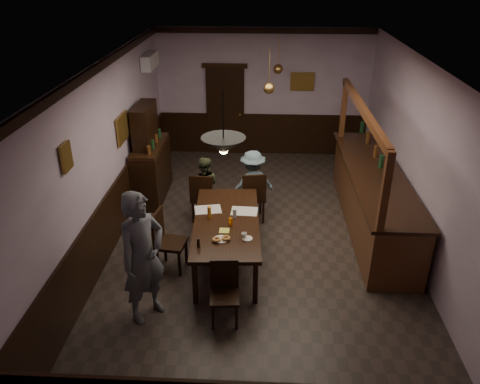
# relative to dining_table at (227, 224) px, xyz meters

# --- Properties ---
(room) EXTENTS (5.01, 8.01, 3.01)m
(room) POSITION_rel_dining_table_xyz_m (0.52, 0.69, 0.81)
(room) COLOR #2D2621
(room) RESTS_ON ground
(dining_table) EXTENTS (1.12, 2.25, 0.75)m
(dining_table) POSITION_rel_dining_table_xyz_m (0.00, 0.00, 0.00)
(dining_table) COLOR black
(dining_table) RESTS_ON ground
(chair_far_left) EXTENTS (0.46, 0.46, 0.96)m
(chair_far_left) POSITION_rel_dining_table_xyz_m (-0.53, 1.24, -0.16)
(chair_far_left) COLOR black
(chair_far_left) RESTS_ON ground
(chair_far_right) EXTENTS (0.49, 0.49, 0.99)m
(chair_far_right) POSITION_rel_dining_table_xyz_m (0.39, 1.29, -0.14)
(chair_far_right) COLOR black
(chair_far_right) RESTS_ON ground
(chair_near) EXTENTS (0.41, 0.41, 0.88)m
(chair_near) POSITION_rel_dining_table_xyz_m (0.07, -1.33, -0.20)
(chair_near) COLOR black
(chair_near) RESTS_ON ground
(chair_side) EXTENTS (0.49, 0.49, 0.99)m
(chair_side) POSITION_rel_dining_table_xyz_m (-0.92, -0.24, -0.14)
(chair_side) COLOR black
(chair_side) RESTS_ON ground
(person_standing) EXTENTS (0.77, 0.81, 1.87)m
(person_standing) POSITION_rel_dining_table_xyz_m (-0.98, -1.31, 0.25)
(person_standing) COLOR slate
(person_standing) RESTS_ON ground
(person_seated_left) EXTENTS (0.57, 0.44, 1.16)m
(person_seated_left) POSITION_rel_dining_table_xyz_m (-0.53, 1.52, -0.11)
(person_seated_left) COLOR #414A2C
(person_seated_left) RESTS_ON ground
(person_seated_right) EXTENTS (0.94, 0.73, 1.28)m
(person_seated_right) POSITION_rel_dining_table_xyz_m (0.36, 1.57, -0.05)
(person_seated_right) COLOR slate
(person_seated_right) RESTS_ON ground
(newspaper_left) EXTENTS (0.47, 0.38, 0.01)m
(newspaper_left) POSITION_rel_dining_table_xyz_m (-0.32, 0.33, 0.07)
(newspaper_left) COLOR silver
(newspaper_left) RESTS_ON dining_table
(newspaper_right) EXTENTS (0.43, 0.32, 0.01)m
(newspaper_right) POSITION_rel_dining_table_xyz_m (0.26, 0.30, 0.07)
(newspaper_right) COLOR silver
(newspaper_right) RESTS_ON dining_table
(napkin) EXTENTS (0.16, 0.16, 0.00)m
(napkin) POSITION_rel_dining_table_xyz_m (-0.01, -0.30, 0.07)
(napkin) COLOR #D5DB50
(napkin) RESTS_ON dining_table
(saucer) EXTENTS (0.15, 0.15, 0.01)m
(saucer) POSITION_rel_dining_table_xyz_m (0.34, -0.51, 0.07)
(saucer) COLOR white
(saucer) RESTS_ON dining_table
(coffee_cup) EXTENTS (0.08, 0.08, 0.07)m
(coffee_cup) POSITION_rel_dining_table_xyz_m (0.30, -0.49, 0.11)
(coffee_cup) COLOR white
(coffee_cup) RESTS_ON saucer
(pastry_plate) EXTENTS (0.22, 0.22, 0.01)m
(pastry_plate) POSITION_rel_dining_table_xyz_m (-0.04, -0.55, 0.07)
(pastry_plate) COLOR white
(pastry_plate) RESTS_ON dining_table
(pastry_ring_a) EXTENTS (0.13, 0.13, 0.04)m
(pastry_ring_a) POSITION_rel_dining_table_xyz_m (-0.10, -0.60, 0.10)
(pastry_ring_a) COLOR #C68C47
(pastry_ring_a) RESTS_ON pastry_plate
(pastry_ring_b) EXTENTS (0.13, 0.13, 0.04)m
(pastry_ring_b) POSITION_rel_dining_table_xyz_m (0.04, -0.55, 0.10)
(pastry_ring_b) COLOR #C68C47
(pastry_ring_b) RESTS_ON pastry_plate
(soda_can) EXTENTS (0.07, 0.07, 0.12)m
(soda_can) POSITION_rel_dining_table_xyz_m (0.07, -0.13, 0.12)
(soda_can) COLOR orange
(soda_can) RESTS_ON dining_table
(beer_glass) EXTENTS (0.06, 0.06, 0.20)m
(beer_glass) POSITION_rel_dining_table_xyz_m (-0.27, 0.06, 0.16)
(beer_glass) COLOR #BF721E
(beer_glass) RESTS_ON dining_table
(water_glass) EXTENTS (0.06, 0.06, 0.15)m
(water_glass) POSITION_rel_dining_table_xyz_m (0.12, 0.10, 0.14)
(water_glass) COLOR silver
(water_glass) RESTS_ON dining_table
(pepper_mill) EXTENTS (0.04, 0.04, 0.14)m
(pepper_mill) POSITION_rel_dining_table_xyz_m (-0.34, -0.75, 0.13)
(pepper_mill) COLOR black
(pepper_mill) RESTS_ON dining_table
(sideboard) EXTENTS (0.52, 1.45, 1.91)m
(sideboard) POSITION_rel_dining_table_xyz_m (-1.69, 2.21, 0.08)
(sideboard) COLOR black
(sideboard) RESTS_ON ground
(bar_counter) EXTENTS (0.93, 3.99, 2.24)m
(bar_counter) POSITION_rel_dining_table_xyz_m (2.51, 1.26, -0.12)
(bar_counter) COLOR #482513
(bar_counter) RESTS_ON ground
(door_back) EXTENTS (0.90, 0.06, 2.10)m
(door_back) POSITION_rel_dining_table_xyz_m (-0.38, 4.64, 0.36)
(door_back) COLOR black
(door_back) RESTS_ON ground
(ac_unit) EXTENTS (0.20, 0.85, 0.30)m
(ac_unit) POSITION_rel_dining_table_xyz_m (-1.86, 3.59, 1.76)
(ac_unit) COLOR white
(ac_unit) RESTS_ON ground
(picture_left_small) EXTENTS (0.04, 0.28, 0.36)m
(picture_left_small) POSITION_rel_dining_table_xyz_m (-1.94, -0.91, 1.46)
(picture_left_small) COLOR olive
(picture_left_small) RESTS_ON ground
(picture_left_large) EXTENTS (0.04, 0.62, 0.48)m
(picture_left_large) POSITION_rel_dining_table_xyz_m (-1.94, 1.49, 1.01)
(picture_left_large) COLOR olive
(picture_left_large) RESTS_ON ground
(picture_back) EXTENTS (0.55, 0.04, 0.42)m
(picture_back) POSITION_rel_dining_table_xyz_m (1.42, 4.65, 1.11)
(picture_back) COLOR olive
(picture_back) RESTS_ON ground
(pendant_iron) EXTENTS (0.56, 0.56, 0.81)m
(pendant_iron) POSITION_rel_dining_table_xyz_m (0.04, -0.80, 1.61)
(pendant_iron) COLOR black
(pendant_iron) RESTS_ON ground
(pendant_brass_mid) EXTENTS (0.20, 0.20, 0.81)m
(pendant_brass_mid) POSITION_rel_dining_table_xyz_m (0.62, 2.05, 1.61)
(pendant_brass_mid) COLOR #BF8C3F
(pendant_brass_mid) RESTS_ON ground
(pendant_brass_far) EXTENTS (0.20, 0.20, 0.81)m
(pendant_brass_far) POSITION_rel_dining_table_xyz_m (0.82, 3.63, 1.61)
(pendant_brass_far) COLOR #BF8C3F
(pendant_brass_far) RESTS_ON ground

